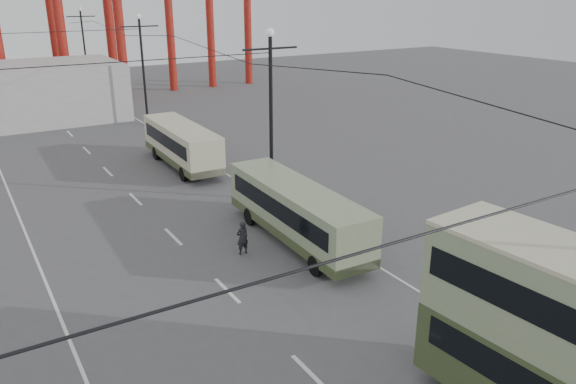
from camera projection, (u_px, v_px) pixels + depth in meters
road_markings at (151, 211)px, 29.94m from camera, size 12.52×120.00×0.01m
lamp_post_mid at (271, 118)px, 30.14m from camera, size 3.20×0.44×9.32m
lamp_post_far at (143, 71)px, 47.82m from camera, size 3.20×0.44×9.32m
lamp_post_distant at (85, 49)px, 65.50m from camera, size 3.20×0.44×9.32m
single_decker_green at (296, 211)px, 25.86m from camera, size 2.50×9.74×2.74m
single_decker_cream at (182, 144)px, 37.06m from camera, size 2.45×9.06×2.81m
pedestrian at (242, 238)px, 24.89m from camera, size 0.59×0.41×1.57m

